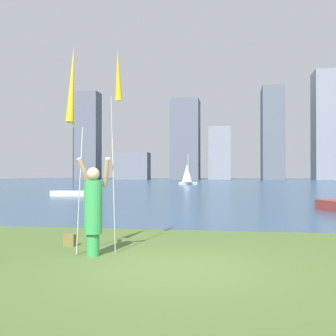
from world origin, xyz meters
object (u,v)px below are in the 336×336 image
(person, at_px, (93,207))
(kite_flag_right, at_px, (118,82))
(kite_flag_left, at_px, (72,88))
(bag, at_px, (70,240))
(sailboat_5, at_px, (187,174))
(sailboat_0, at_px, (73,191))

(person, xyz_separation_m, kite_flag_right, (0.36, 0.53, 2.64))
(kite_flag_left, relative_size, bag, 15.51)
(kite_flag_right, xyz_separation_m, sailboat_5, (-3.60, 47.33, -2.18))
(bag, xyz_separation_m, sailboat_0, (-7.58, 19.09, 0.21))
(kite_flag_left, xyz_separation_m, kite_flag_right, (0.72, 0.76, 0.27))
(person, xyz_separation_m, sailboat_0, (-8.47, 20.06, -0.63))
(kite_flag_left, relative_size, sailboat_0, 0.85)
(kite_flag_right, xyz_separation_m, bag, (-1.25, 0.44, -3.48))
(person, distance_m, sailboat_5, 47.97)
(bag, bearing_deg, kite_flag_right, -19.36)
(person, bearing_deg, sailboat_5, 74.28)
(bag, bearing_deg, sailboat_0, 111.64)
(person, relative_size, bag, 7.32)
(person, height_order, sailboat_0, sailboat_0)
(kite_flag_left, height_order, bag, kite_flag_left)
(kite_flag_right, height_order, sailboat_5, kite_flag_right)
(kite_flag_left, relative_size, kite_flag_right, 0.98)
(kite_flag_left, xyz_separation_m, sailboat_5, (-2.88, 48.08, -1.91))
(person, relative_size, sailboat_5, 0.47)
(bag, xyz_separation_m, sailboat_5, (-2.35, 46.89, 1.31))
(sailboat_0, bearing_deg, sailboat_5, 79.35)
(sailboat_0, bearing_deg, bag, -68.36)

